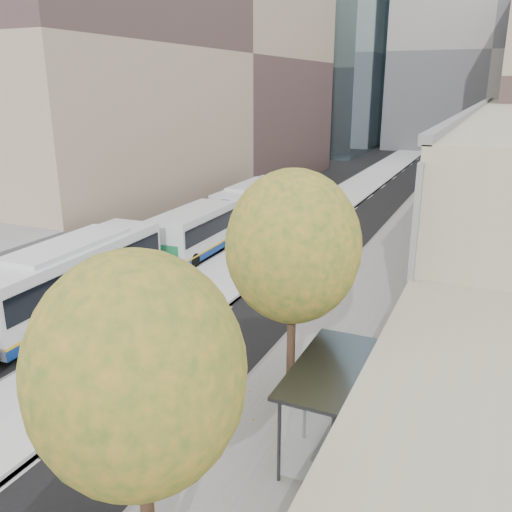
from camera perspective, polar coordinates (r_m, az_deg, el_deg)
The scene contains 10 objects.
bus_platform at distance 40.46m, azimuth 4.76°, elevation 3.27°, with size 4.25×150.00×0.15m, color silver.
sidewalk at distance 38.65m, azimuth 16.00°, elevation 1.91°, with size 4.75×150.00×0.08m, color gray.
building_midrise at distance 53.43m, azimuth -12.84°, elevation 19.81°, with size 24.00×46.00×25.00m, color tan.
building_far_block at distance 98.19m, azimuth 23.76°, elevation 19.07°, with size 30.00×18.00×30.00m, color gray.
bus_shelter at distance 15.52m, azimuth 8.39°, elevation -12.89°, with size 1.90×4.40×2.53m.
tree_b at distance 10.20m, azimuth -12.40°, elevation -12.04°, with size 4.00×4.00×6.97m.
tree_c at distance 16.68m, azimuth 3.92°, elevation 0.95°, with size 4.20×4.20×7.28m.
bus_far at distance 37.38m, azimuth -2.60°, elevation 4.50°, with size 2.94×17.40×2.89m.
cyclist at distance 16.21m, azimuth -13.37°, elevation -17.90°, with size 0.76×1.58×1.95m.
distant_car at distance 54.00m, azimuth 6.18°, elevation 7.49°, with size 1.59×3.95×1.35m, color #BEBEBE.
Camera 1 is at (9.10, -2.01, 10.00)m, focal length 38.00 mm.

